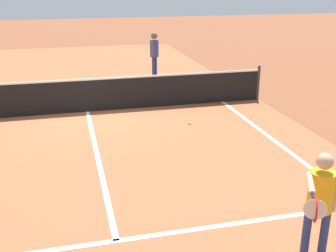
{
  "coord_description": "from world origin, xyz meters",
  "views": [
    {
      "loc": [
        -0.51,
        -11.54,
        3.59
      ],
      "look_at": [
        1.25,
        -4.48,
        1.0
      ],
      "focal_mm": 44.44,
      "sensor_mm": 36.0,
      "label": 1
    }
  ],
  "objects_px": {
    "player_far": "(154,51)",
    "player_near": "(320,198)",
    "net": "(86,95)",
    "tennis_ball_near_net": "(190,123)"
  },
  "relations": [
    {
      "from": "net",
      "to": "player_far",
      "type": "xyz_separation_m",
      "value": [
        2.72,
        3.44,
        0.59
      ]
    },
    {
      "from": "player_far",
      "to": "player_near",
      "type": "bearing_deg",
      "value": -91.2
    },
    {
      "from": "net",
      "to": "player_far",
      "type": "height_order",
      "value": "player_far"
    },
    {
      "from": "player_far",
      "to": "net",
      "type": "bearing_deg",
      "value": -128.29
    },
    {
      "from": "player_far",
      "to": "tennis_ball_near_net",
      "type": "distance_m",
      "value": 5.33
    },
    {
      "from": "player_near",
      "to": "tennis_ball_near_net",
      "type": "height_order",
      "value": "player_near"
    },
    {
      "from": "player_far",
      "to": "tennis_ball_near_net",
      "type": "xyz_separation_m",
      "value": [
        -0.21,
        -5.22,
        -1.05
      ]
    },
    {
      "from": "player_near",
      "to": "tennis_ball_near_net",
      "type": "distance_m",
      "value": 5.79
    },
    {
      "from": "net",
      "to": "player_far",
      "type": "distance_m",
      "value": 4.42
    },
    {
      "from": "net",
      "to": "tennis_ball_near_net",
      "type": "xyz_separation_m",
      "value": [
        2.51,
        -1.78,
        -0.46
      ]
    }
  ]
}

